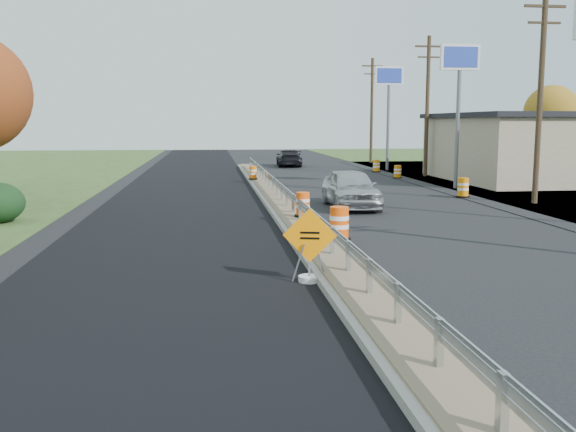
{
  "coord_description": "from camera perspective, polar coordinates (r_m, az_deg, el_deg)",
  "views": [
    {
      "loc": [
        -3.19,
        -18.41,
        3.66
      ],
      "look_at": [
        -1.05,
        -0.97,
        1.1
      ],
      "focal_mm": 40.0,
      "sensor_mm": 36.0,
      "label": 1
    }
  ],
  "objects": [
    {
      "name": "milled_overlay",
      "position": [
        28.67,
        -9.36,
        0.86
      ],
      "size": [
        7.2,
        120.0,
        0.01
      ],
      "primitive_type": "cube",
      "color": "black",
      "rests_on": "ground"
    },
    {
      "name": "pylon_sign_mid",
      "position": [
        37.14,
        15.01,
        12.37
      ],
      "size": [
        2.2,
        0.3,
        7.9
      ],
      "color": "slate",
      "rests_on": "ground"
    },
    {
      "name": "median",
      "position": [
        26.84,
        -0.11,
        0.69
      ],
      "size": [
        1.6,
        55.0,
        0.23
      ],
      "color": "gray",
      "rests_on": "ground"
    },
    {
      "name": "barrel_shoulder_far",
      "position": [
        48.43,
        7.86,
        4.41
      ],
      "size": [
        0.63,
        0.63,
        0.92
      ],
      "color": "black",
      "rests_on": "ground"
    },
    {
      "name": "utility_pole_nmid",
      "position": [
        44.9,
        12.28,
        9.73
      ],
      "size": [
        1.9,
        0.26,
        9.4
      ],
      "color": "#473523",
      "rests_on": "ground"
    },
    {
      "name": "utility_pole_smid",
      "position": [
        31.12,
        21.52,
        10.07
      ],
      "size": [
        1.9,
        0.26,
        9.4
      ],
      "color": "#473523",
      "rests_on": "ground"
    },
    {
      "name": "barrel_median_near",
      "position": [
        18.79,
        4.57,
        -0.76
      ],
      "size": [
        0.69,
        0.69,
        1.01
      ],
      "color": "black",
      "rests_on": "median"
    },
    {
      "name": "utility_pole_north",
      "position": [
        59.27,
        7.45,
        9.46
      ],
      "size": [
        1.9,
        0.26,
        9.4
      ],
      "color": "#473523",
      "rests_on": "ground"
    },
    {
      "name": "barrel_median_far",
      "position": [
        39.26,
        -3.13,
        3.83
      ],
      "size": [
        0.55,
        0.55,
        0.8
      ],
      "color": "black",
      "rests_on": "median"
    },
    {
      "name": "tree_far_yellow",
      "position": [
        60.0,
        22.37,
        8.52
      ],
      "size": [
        4.62,
        4.62,
        6.86
      ],
      "color": "#473523",
      "rests_on": "ground"
    },
    {
      "name": "caution_sign",
      "position": [
        14.84,
        1.93,
        -4.25
      ],
      "size": [
        1.23,
        0.52,
        1.73
      ],
      "rotation": [
        0.0,
        0.0,
        -0.24
      ],
      "color": "white",
      "rests_on": "ground"
    },
    {
      "name": "barrel_shoulder_near",
      "position": [
        32.73,
        15.29,
        2.41
      ],
      "size": [
        0.67,
        0.67,
        0.98
      ],
      "color": "black",
      "rests_on": "ground"
    },
    {
      "name": "car_silver",
      "position": [
        27.98,
        5.61,
        2.48
      ],
      "size": [
        2.01,
        4.96,
        1.69
      ],
      "primitive_type": "imported",
      "rotation": [
        0.0,
        0.0,
        -0.0
      ],
      "color": "#B7B7BC",
      "rests_on": "ground"
    },
    {
      "name": "pylon_sign_north",
      "position": [
        50.39,
        8.95,
        11.4
      ],
      "size": [
        2.2,
        0.3,
        7.9
      ],
      "color": "slate",
      "rests_on": "ground"
    },
    {
      "name": "barrel_median_mid",
      "position": [
        23.52,
        1.33,
        0.97
      ],
      "size": [
        0.62,
        0.62,
        0.91
      ],
      "color": "black",
      "rests_on": "median"
    },
    {
      "name": "ground",
      "position": [
        19.04,
        2.78,
        -2.8
      ],
      "size": [
        140.0,
        140.0,
        0.0
      ],
      "primitive_type": "plane",
      "color": "black",
      "rests_on": "ground"
    },
    {
      "name": "car_dark_far",
      "position": [
        54.42,
        0.09,
        5.2
      ],
      "size": [
        2.34,
        5.09,
        1.44
      ],
      "primitive_type": "imported",
      "rotation": [
        0.0,
        0.0,
        3.08
      ],
      "color": "black",
      "rests_on": "ground"
    },
    {
      "name": "barrel_shoulder_mid",
      "position": [
        43.18,
        9.72,
        3.87
      ],
      "size": [
        0.59,
        0.59,
        0.86
      ],
      "color": "black",
      "rests_on": "ground"
    },
    {
      "name": "guardrail",
      "position": [
        27.75,
        -0.36,
        2.22
      ],
      "size": [
        0.1,
        46.15,
        0.72
      ],
      "color": "silver",
      "rests_on": "median"
    }
  ]
}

